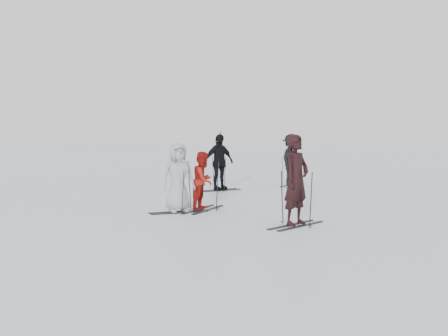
# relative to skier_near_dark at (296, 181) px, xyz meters

# --- Properties ---
(ground) EXTENTS (120.00, 120.00, 0.00)m
(ground) POSITION_rel_skier_near_dark_xyz_m (-3.20, 1.53, -0.98)
(ground) COLOR silver
(ground) RESTS_ON ground
(skier_near_dark) EXTENTS (0.62, 0.80, 1.96)m
(skier_near_dark) POSITION_rel_skier_near_dark_xyz_m (0.00, 0.00, 0.00)
(skier_near_dark) COLOR black
(skier_near_dark) RESTS_ON ground
(skier_red) EXTENTS (0.63, 0.78, 1.49)m
(skier_red) POSITION_rel_skier_near_dark_xyz_m (-3.00, 1.06, -0.23)
(skier_red) COLOR #A01812
(skier_red) RESTS_ON ground
(skier_grey) EXTENTS (0.95, 1.01, 1.73)m
(skier_grey) POSITION_rel_skier_near_dark_xyz_m (-3.32, 0.37, -0.11)
(skier_grey) COLOR #A1A5AB
(skier_grey) RESTS_ON ground
(skier_uphill_left) EXTENTS (0.93, 1.20, 1.90)m
(skier_uphill_left) POSITION_rel_skier_near_dark_xyz_m (-4.94, 5.29, -0.03)
(skier_uphill_left) COLOR black
(skier_uphill_left) RESTS_ON ground
(skier_uphill_far) EXTENTS (0.75, 1.25, 1.89)m
(skier_uphill_far) POSITION_rel_skier_near_dark_xyz_m (-3.41, 8.03, -0.03)
(skier_uphill_far) COLOR black
(skier_uphill_far) RESTS_ON ground
(skis_near_dark) EXTENTS (1.85, 1.25, 1.23)m
(skis_near_dark) POSITION_rel_skier_near_dark_xyz_m (0.00, 0.00, -0.36)
(skis_near_dark) COLOR black
(skis_near_dark) RESTS_ON ground
(skis_red) EXTENTS (1.89, 1.12, 1.32)m
(skis_red) POSITION_rel_skier_near_dark_xyz_m (-3.00, 1.06, -0.32)
(skis_red) COLOR black
(skis_red) RESTS_ON ground
(skis_grey) EXTENTS (1.73, 1.58, 1.13)m
(skis_grey) POSITION_rel_skier_near_dark_xyz_m (-3.32, 0.37, -0.42)
(skis_grey) COLOR black
(skis_grey) RESTS_ON ground
(skis_uphill_left) EXTENTS (1.85, 1.53, 1.19)m
(skis_uphill_left) POSITION_rel_skier_near_dark_xyz_m (-4.94, 5.29, -0.38)
(skis_uphill_left) COLOR black
(skis_uphill_left) RESTS_ON ground
(skis_uphill_far) EXTENTS (1.60, 0.89, 1.14)m
(skis_uphill_far) POSITION_rel_skier_near_dark_xyz_m (-3.41, 8.03, -0.41)
(skis_uphill_far) COLOR black
(skis_uphill_far) RESTS_ON ground
(piste_marker) EXTENTS (0.05, 0.05, 1.98)m
(piste_marker) POSITION_rel_skier_near_dark_xyz_m (-7.89, 10.60, 0.01)
(piste_marker) COLOR black
(piste_marker) RESTS_ON ground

